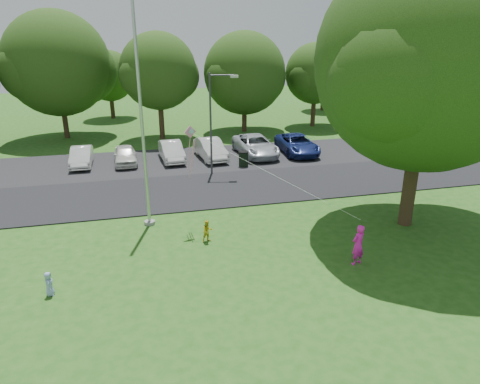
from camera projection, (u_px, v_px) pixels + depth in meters
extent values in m
plane|color=#225215|center=(249.00, 268.00, 16.32)|extent=(120.00, 120.00, 0.00)
cube|color=black|center=(209.00, 190.00, 24.51)|extent=(60.00, 6.00, 0.06)
cube|color=black|center=(193.00, 160.00, 30.44)|extent=(42.00, 7.00, 0.06)
cylinder|color=#B7BABF|center=(141.00, 118.00, 18.37)|extent=(0.14, 0.14, 10.00)
cylinder|color=gray|center=(150.00, 223.00, 20.06)|extent=(0.50, 0.50, 0.16)
cylinder|color=#3F3F44|center=(211.00, 125.00, 26.28)|extent=(0.13, 0.13, 6.29)
cylinder|color=#3F3F44|center=(222.00, 75.00, 25.29)|extent=(1.46, 0.37, 0.09)
cube|color=silver|center=(234.00, 76.00, 25.35)|extent=(0.51, 0.32, 0.15)
cylinder|color=black|center=(244.00, 160.00, 28.69)|extent=(0.63, 0.63, 1.01)
cylinder|color=black|center=(244.00, 152.00, 28.51)|extent=(0.67, 0.67, 0.06)
cylinder|color=#332316|center=(410.00, 182.00, 19.43)|extent=(0.62, 0.62, 4.13)
sphere|color=#1C380F|center=(428.00, 60.00, 17.59)|extent=(9.35, 9.35, 9.35)
sphere|color=#1C380F|center=(453.00, 74.00, 19.16)|extent=(6.08, 6.08, 6.08)
sphere|color=#1C380F|center=(403.00, 74.00, 16.27)|extent=(5.61, 5.61, 5.61)
sphere|color=#1C380F|center=(390.00, 80.00, 16.39)|extent=(4.86, 4.86, 4.86)
cylinder|color=#332316|center=(65.00, 119.00, 36.61)|extent=(0.44, 0.44, 3.19)
sphere|color=#1C380F|center=(57.00, 64.00, 35.04)|extent=(8.50, 8.50, 8.50)
sphere|color=#1C380F|center=(84.00, 71.00, 36.47)|extent=(5.53, 5.53, 5.53)
sphere|color=#1C380F|center=(33.00, 70.00, 33.83)|extent=(5.10, 5.10, 5.10)
cylinder|color=#332316|center=(161.00, 119.00, 36.25)|extent=(0.44, 0.44, 3.43)
sphere|color=#1C380F|center=(158.00, 71.00, 34.91)|extent=(6.27, 6.27, 6.27)
sphere|color=#1C380F|center=(175.00, 76.00, 35.96)|extent=(4.07, 4.07, 4.07)
sphere|color=#1C380F|center=(143.00, 76.00, 34.02)|extent=(3.76, 3.76, 3.76)
cylinder|color=#332316|center=(244.00, 117.00, 39.25)|extent=(0.44, 0.44, 2.66)
sphere|color=#1C380F|center=(245.00, 73.00, 37.92)|extent=(7.27, 7.27, 7.27)
sphere|color=#1C380F|center=(260.00, 78.00, 39.14)|extent=(4.72, 4.72, 4.72)
sphere|color=#1C380F|center=(231.00, 79.00, 36.89)|extent=(4.36, 4.36, 4.36)
cylinder|color=#332316|center=(313.00, 111.00, 41.45)|extent=(0.44, 0.44, 3.02)
sphere|color=#1C380F|center=(315.00, 73.00, 40.25)|extent=(5.67, 5.67, 5.67)
sphere|color=#1C380F|center=(325.00, 77.00, 41.20)|extent=(3.68, 3.68, 3.68)
sphere|color=#1C380F|center=(307.00, 77.00, 39.44)|extent=(3.40, 3.40, 3.40)
cylinder|color=#332316|center=(410.00, 109.00, 40.96)|extent=(0.44, 0.44, 3.42)
sphere|color=#1C380F|center=(417.00, 57.00, 39.31)|extent=(8.77, 8.77, 8.77)
sphere|color=#1C380F|center=(428.00, 64.00, 40.79)|extent=(5.70, 5.70, 5.70)
sphere|color=#1C380F|center=(406.00, 63.00, 38.07)|extent=(5.26, 5.26, 5.26)
cylinder|color=#332316|center=(462.00, 103.00, 46.13)|extent=(0.44, 0.44, 2.92)
sphere|color=#1C380F|center=(469.00, 65.00, 44.76)|extent=(7.24, 7.24, 7.24)
sphere|color=#1C380F|center=(476.00, 70.00, 45.97)|extent=(4.70, 4.70, 4.70)
sphere|color=#1C380F|center=(463.00, 69.00, 43.73)|extent=(4.34, 4.34, 4.34)
cylinder|color=#332316|center=(458.00, 93.00, 56.35)|extent=(0.44, 0.44, 2.60)
sphere|color=#1C380F|center=(463.00, 68.00, 55.28)|extent=(5.20, 5.20, 5.20)
sphere|color=#1C380F|center=(467.00, 71.00, 56.15)|extent=(3.38, 3.38, 3.38)
sphere|color=#1C380F|center=(459.00, 71.00, 54.54)|extent=(3.12, 3.12, 3.12)
cylinder|color=#332316|center=(112.00, 106.00, 45.51)|extent=(0.44, 0.44, 2.60)
sphere|color=#1C380F|center=(109.00, 76.00, 44.44)|extent=(5.20, 5.20, 5.20)
sphere|color=#1C380F|center=(121.00, 79.00, 45.31)|extent=(3.38, 3.38, 3.38)
sphere|color=#1C380F|center=(99.00, 79.00, 43.70)|extent=(3.12, 3.12, 3.12)
cylinder|color=#332316|center=(323.00, 99.00, 50.47)|extent=(0.44, 0.44, 2.60)
sphere|color=#1C380F|center=(324.00, 72.00, 49.40)|extent=(5.20, 5.20, 5.20)
sphere|color=#1C380F|center=(332.00, 75.00, 50.27)|extent=(3.38, 3.38, 3.38)
sphere|color=#1C380F|center=(318.00, 75.00, 48.66)|extent=(3.12, 3.12, 3.12)
imported|color=silver|center=(81.00, 157.00, 28.76)|extent=(1.35, 3.79, 1.24)
imported|color=silver|center=(125.00, 155.00, 29.12)|extent=(1.63, 3.72, 1.25)
imported|color=silver|center=(172.00, 151.00, 29.97)|extent=(1.64, 4.11, 1.33)
imported|color=silver|center=(211.00, 149.00, 30.38)|extent=(1.92, 4.40, 1.41)
imported|color=#B2B7BF|center=(255.00, 145.00, 31.27)|extent=(2.60, 5.32, 1.45)
imported|color=navy|center=(297.00, 144.00, 31.77)|extent=(2.48, 5.08, 1.39)
imported|color=#F620B9|center=(358.00, 245.00, 16.31)|extent=(0.70, 0.57, 1.64)
imported|color=gold|center=(208.00, 231.00, 18.23)|extent=(0.56, 0.48, 0.98)
imported|color=#8BA3D5|center=(49.00, 284.00, 14.44)|extent=(0.31, 0.45, 0.87)
cube|color=pink|center=(190.00, 132.00, 18.23)|extent=(0.52, 0.17, 0.53)
cube|color=#8CC6E5|center=(191.00, 132.00, 18.21)|extent=(0.25, 0.09, 0.26)
cylinder|color=white|center=(270.00, 173.00, 17.09)|extent=(5.64, 4.89, 2.62)
cylinder|color=pink|center=(189.00, 154.00, 18.54)|extent=(0.18, 0.23, 1.42)
cylinder|color=pink|center=(193.00, 156.00, 18.67)|extent=(0.20, 0.37, 1.62)
cylinder|color=pink|center=(191.00, 159.00, 18.56)|extent=(0.22, 0.55, 1.81)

